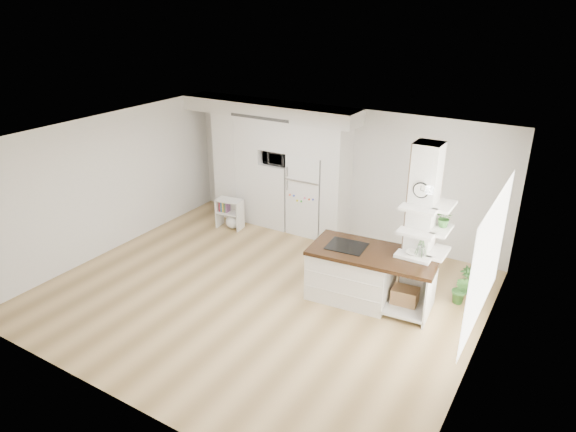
# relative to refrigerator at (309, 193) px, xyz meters

# --- Properties ---
(floor) EXTENTS (7.00, 6.00, 0.01)m
(floor) POSITION_rel_refrigerator_xyz_m (0.53, -2.68, -0.88)
(floor) COLOR tan
(floor) RESTS_ON ground
(room) EXTENTS (7.04, 6.04, 2.72)m
(room) POSITION_rel_refrigerator_xyz_m (0.53, -2.68, 0.98)
(room) COLOR white
(room) RESTS_ON ground
(cabinet_wall) EXTENTS (4.00, 0.71, 2.70)m
(cabinet_wall) POSITION_rel_refrigerator_xyz_m (-0.92, -0.01, 0.63)
(cabinet_wall) COLOR white
(cabinet_wall) RESTS_ON floor
(refrigerator) EXTENTS (0.78, 0.69, 1.75)m
(refrigerator) POSITION_rel_refrigerator_xyz_m (0.00, 0.00, 0.00)
(refrigerator) COLOR white
(refrigerator) RESTS_ON floor
(column) EXTENTS (0.69, 0.90, 2.70)m
(column) POSITION_rel_refrigerator_xyz_m (2.90, -1.55, 0.48)
(column) COLOR silver
(column) RESTS_ON floor
(window) EXTENTS (0.00, 2.40, 2.40)m
(window) POSITION_rel_refrigerator_xyz_m (4.00, -2.38, 0.62)
(window) COLOR white
(window) RESTS_ON room
(pendant_light) EXTENTS (0.12, 0.12, 0.10)m
(pendant_light) POSITION_rel_refrigerator_xyz_m (2.23, -2.53, 1.24)
(pendant_light) COLOR white
(pendant_light) RESTS_ON room
(kitchen_island) EXTENTS (2.12, 1.15, 1.49)m
(kitchen_island) POSITION_rel_refrigerator_xyz_m (2.00, -1.93, -0.40)
(kitchen_island) COLOR white
(kitchen_island) RESTS_ON floor
(bookshelf) EXTENTS (0.59, 0.38, 0.66)m
(bookshelf) POSITION_rel_refrigerator_xyz_m (-1.55, -0.73, -0.58)
(bookshelf) COLOR white
(bookshelf) RESTS_ON floor
(floor_plant_a) EXTENTS (0.33, 0.29, 0.53)m
(floor_plant_a) POSITION_rel_refrigerator_xyz_m (3.52, -1.22, -0.61)
(floor_plant_a) COLOR #2F6428
(floor_plant_a) RESTS_ON floor
(floor_plant_b) EXTENTS (0.35, 0.35, 0.48)m
(floor_plant_b) POSITION_rel_refrigerator_xyz_m (3.52, -0.80, -0.63)
(floor_plant_b) COLOR #2F6428
(floor_plant_b) RESTS_ON floor
(microwave) EXTENTS (0.54, 0.37, 0.30)m
(microwave) POSITION_rel_refrigerator_xyz_m (-0.75, -0.06, 0.69)
(microwave) COLOR #2D2D2D
(microwave) RESTS_ON cabinet_wall
(shelf_plant) EXTENTS (0.27, 0.23, 0.30)m
(shelf_plant) POSITION_rel_refrigerator_xyz_m (3.15, -1.38, 0.65)
(shelf_plant) COLOR #2F6428
(shelf_plant) RESTS_ON column
(decor_bowl) EXTENTS (0.22, 0.22, 0.05)m
(decor_bowl) POSITION_rel_refrigerator_xyz_m (2.82, -1.78, 0.13)
(decor_bowl) COLOR white
(decor_bowl) RESTS_ON column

